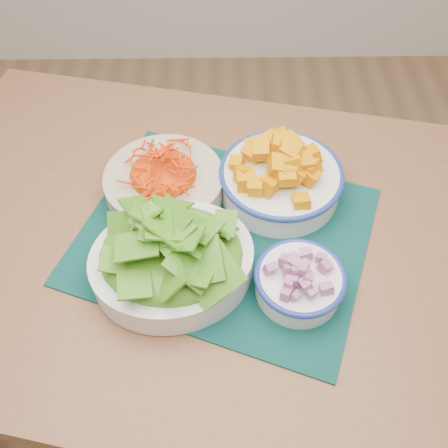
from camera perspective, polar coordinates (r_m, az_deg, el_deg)
name	(u,v)px	position (r m, az deg, el deg)	size (l,w,h in m)	color
table	(212,264)	(1.00, -1.42, -4.60)	(1.35, 1.04, 0.75)	brown
placemat	(224,235)	(0.92, 0.00, -1.22)	(0.51, 0.41, 0.00)	black
carrot_bowl	(164,178)	(0.95, -6.89, 5.23)	(0.23, 0.23, 0.09)	#BEAD8D
squash_bowl	(281,174)	(0.95, 6.57, 5.73)	(0.26, 0.26, 0.11)	white
lettuce_bowl	(171,253)	(0.82, -6.07, -3.33)	(0.32, 0.29, 0.13)	silver
onion_bowl	(300,279)	(0.83, 8.67, -6.23)	(0.15, 0.15, 0.08)	white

